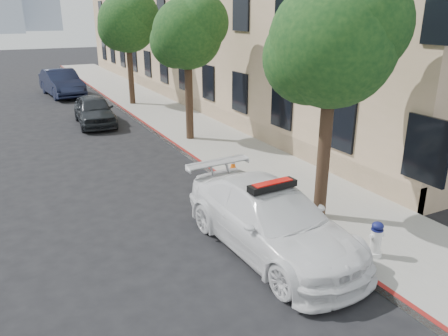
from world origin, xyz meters
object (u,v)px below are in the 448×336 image
Objects in this scene: police_car at (271,219)px; traffic_cone at (233,166)px; parked_car_far at (62,83)px; parked_car_mid at (94,110)px; fire_hydrant at (376,239)px.

police_car is 7.29× the size of traffic_cone.
traffic_cone is (1.25, 3.98, -0.23)m from police_car.
parked_car_far is (-1.15, 21.59, 0.09)m from police_car.
parked_car_mid is 14.89m from fire_hydrant.
traffic_cone is (2.40, -17.62, -0.31)m from parked_car_far.
traffic_cone is at bearing -88.19° from parked_car_far.
parked_car_far reaches higher than traffic_cone.
fire_hydrant is (1.62, -1.43, -0.19)m from police_car.
parked_car_mid is 0.81× the size of parked_car_far.
fire_hydrant reaches higher than traffic_cone.
parked_car_far is 6.40× the size of fire_hydrant.
police_car reaches higher than traffic_cone.
fire_hydrant is 1.11× the size of traffic_cone.
parked_car_far is 23.19m from fire_hydrant.
parked_car_far reaches higher than parked_car_mid.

